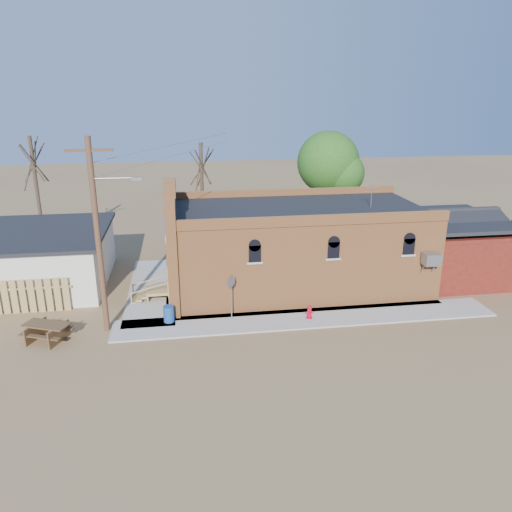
{
  "coord_description": "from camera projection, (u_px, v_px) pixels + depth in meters",
  "views": [
    {
      "loc": [
        -4.43,
        -20.97,
        10.82
      ],
      "look_at": [
        -0.63,
        3.99,
        2.4
      ],
      "focal_mm": 35.0,
      "sensor_mm": 36.0,
      "label": 1
    }
  ],
  "objects": [
    {
      "name": "tree_bare_near",
      "position": [
        201.0,
        166.0,
        33.6
      ],
      "size": [
        2.8,
        2.8,
        7.65
      ],
      "color": "#453227",
      "rests_on": "ground"
    },
    {
      "name": "tree_leafy",
      "position": [
        328.0,
        162.0,
        35.36
      ],
      "size": [
        4.4,
        4.4,
        8.15
      ],
      "color": "#453227",
      "rests_on": "ground"
    },
    {
      "name": "utility_pole",
      "position": [
        99.0,
        233.0,
        22.18
      ],
      "size": [
        3.12,
        0.26,
        9.0
      ],
      "color": "#462E1C",
      "rests_on": "ground"
    },
    {
      "name": "stop_sign",
      "position": [
        231.0,
        286.0,
        24.11
      ],
      "size": [
        0.47,
        0.48,
        2.28
      ],
      "rotation": [
        0.0,
        0.0,
        0.36
      ],
      "color": "gray",
      "rests_on": "sidewalk_south"
    },
    {
      "name": "sidewalk_south",
      "position": [
        308.0,
        318.0,
        24.77
      ],
      "size": [
        19.0,
        2.2,
        0.08
      ],
      "primitive_type": "cube",
      "color": "#9E9991",
      "rests_on": "ground"
    },
    {
      "name": "ground",
      "position": [
        282.0,
        329.0,
        23.72
      ],
      "size": [
        120.0,
        120.0,
        0.0
      ],
      "primitive_type": "plane",
      "color": "brown",
      "rests_on": "ground"
    },
    {
      "name": "red_shed",
      "position": [
        453.0,
        241.0,
        29.8
      ],
      "size": [
        5.4,
        6.4,
        4.3
      ],
      "color": "#5F1013",
      "rests_on": "ground"
    },
    {
      "name": "trash_barrel",
      "position": [
        169.0,
        314.0,
        24.22
      ],
      "size": [
        0.61,
        0.61,
        0.81
      ],
      "primitive_type": "cylinder",
      "rotation": [
        0.0,
        0.0,
        -0.17
      ],
      "color": "navy",
      "rests_on": "sidewalk_west"
    },
    {
      "name": "wood_fence",
      "position": [
        19.0,
        297.0,
        25.18
      ],
      "size": [
        5.2,
        0.1,
        1.8
      ],
      "primitive_type": null,
      "color": "olive",
      "rests_on": "ground"
    },
    {
      "name": "tree_bare_far",
      "position": [
        33.0,
        161.0,
        32.84
      ],
      "size": [
        2.8,
        2.8,
        8.16
      ],
      "color": "#453227",
      "rests_on": "ground"
    },
    {
      "name": "fire_hydrant",
      "position": [
        309.0,
        312.0,
        24.6
      ],
      "size": [
        0.38,
        0.34,
        0.68
      ],
      "rotation": [
        0.0,
        0.0,
        -0.02
      ],
      "color": "#B00A1E",
      "rests_on": "sidewalk_south"
    },
    {
      "name": "sidewalk_west",
      "position": [
        153.0,
        289.0,
        28.44
      ],
      "size": [
        2.6,
        10.0,
        0.08
      ],
      "primitive_type": "cube",
      "color": "#9E9991",
      "rests_on": "ground"
    },
    {
      "name": "picnic_table",
      "position": [
        47.0,
        330.0,
        22.49
      ],
      "size": [
        2.44,
        2.17,
        0.84
      ],
      "rotation": [
        0.0,
        0.0,
        -0.4
      ],
      "color": "#513920",
      "rests_on": "ground"
    },
    {
      "name": "brick_bar",
      "position": [
        291.0,
        247.0,
        28.37
      ],
      "size": [
        16.4,
        7.97,
        6.3
      ],
      "color": "#CB783E",
      "rests_on": "ground"
    }
  ]
}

